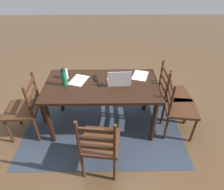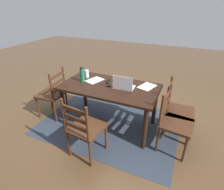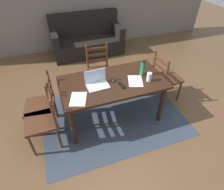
{
  "view_description": "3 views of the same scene",
  "coord_description": "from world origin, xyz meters",
  "px_view_note": "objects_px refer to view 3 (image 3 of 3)",
  "views": [
    {
      "loc": [
        -0.12,
        2.23,
        2.22
      ],
      "look_at": [
        -0.15,
        -0.04,
        0.55
      ],
      "focal_mm": 30.46,
      "sensor_mm": 36.0,
      "label": 1
    },
    {
      "loc": [
        -1.11,
        2.39,
        2.0
      ],
      "look_at": [
        -0.08,
        0.08,
        0.65
      ],
      "focal_mm": 28.38,
      "sensor_mm": 36.0,
      "label": 2
    },
    {
      "loc": [
        -0.77,
        -2.19,
        2.45
      ],
      "look_at": [
        -0.0,
        0.01,
        0.48
      ],
      "focal_mm": 30.15,
      "sensor_mm": 36.0,
      "label": 3
    }
  ],
  "objects_px": {
    "dining_table": "(112,87)",
    "chair_left_near": "(44,120)",
    "couch": "(87,40)",
    "tv_remote": "(121,85)",
    "chair_right_far": "(165,78)",
    "water_bottle": "(143,67)",
    "chair_far_head": "(99,71)",
    "laptop": "(97,82)",
    "chair_left_far": "(42,105)",
    "computer_mouse": "(113,80)",
    "drinking_glass": "(149,77)"
  },
  "relations": [
    {
      "from": "dining_table",
      "to": "chair_left_near",
      "type": "relative_size",
      "value": 1.69
    },
    {
      "from": "chair_left_far",
      "to": "water_bottle",
      "type": "xyz_separation_m",
      "value": [
        1.59,
        -0.15,
        0.44
      ]
    },
    {
      "from": "chair_right_far",
      "to": "couch",
      "type": "height_order",
      "value": "couch"
    },
    {
      "from": "chair_left_near",
      "to": "chair_right_far",
      "type": "distance_m",
      "value": 2.21
    },
    {
      "from": "chair_left_near",
      "to": "drinking_glass",
      "type": "height_order",
      "value": "chair_left_near"
    },
    {
      "from": "dining_table",
      "to": "chair_far_head",
      "type": "xyz_separation_m",
      "value": [
        0.01,
        0.8,
        -0.2
      ]
    },
    {
      "from": "chair_left_near",
      "to": "chair_far_head",
      "type": "xyz_separation_m",
      "value": [
        1.1,
        0.97,
        0.0
      ]
    },
    {
      "from": "couch",
      "to": "tv_remote",
      "type": "xyz_separation_m",
      "value": [
        -0.09,
        -2.67,
        0.42
      ]
    },
    {
      "from": "dining_table",
      "to": "laptop",
      "type": "height_order",
      "value": "laptop"
    },
    {
      "from": "water_bottle",
      "to": "computer_mouse",
      "type": "relative_size",
      "value": 2.64
    },
    {
      "from": "dining_table",
      "to": "drinking_glass",
      "type": "height_order",
      "value": "drinking_glass"
    },
    {
      "from": "chair_far_head",
      "to": "computer_mouse",
      "type": "height_order",
      "value": "chair_far_head"
    },
    {
      "from": "chair_left_near",
      "to": "water_bottle",
      "type": "distance_m",
      "value": 1.66
    },
    {
      "from": "chair_far_head",
      "to": "chair_right_far",
      "type": "height_order",
      "value": "same"
    },
    {
      "from": "chair_left_far",
      "to": "laptop",
      "type": "bearing_deg",
      "value": -11.29
    },
    {
      "from": "tv_remote",
      "to": "dining_table",
      "type": "bearing_deg",
      "value": 109.18
    },
    {
      "from": "drinking_glass",
      "to": "chair_far_head",
      "type": "bearing_deg",
      "value": 118.29
    },
    {
      "from": "chair_right_far",
      "to": "water_bottle",
      "type": "distance_m",
      "value": 0.75
    },
    {
      "from": "dining_table",
      "to": "water_bottle",
      "type": "distance_m",
      "value": 0.56
    },
    {
      "from": "dining_table",
      "to": "chair_far_head",
      "type": "bearing_deg",
      "value": 89.63
    },
    {
      "from": "chair_left_near",
      "to": "laptop",
      "type": "relative_size",
      "value": 2.87
    },
    {
      "from": "computer_mouse",
      "to": "chair_left_near",
      "type": "bearing_deg",
      "value": -163.87
    },
    {
      "from": "chair_right_far",
      "to": "water_bottle",
      "type": "height_order",
      "value": "water_bottle"
    },
    {
      "from": "laptop",
      "to": "chair_left_near",
      "type": "bearing_deg",
      "value": -168.79
    },
    {
      "from": "chair_left_far",
      "to": "chair_left_near",
      "type": "height_order",
      "value": "same"
    },
    {
      "from": "chair_far_head",
      "to": "laptop",
      "type": "height_order",
      "value": "laptop"
    },
    {
      "from": "chair_right_far",
      "to": "computer_mouse",
      "type": "relative_size",
      "value": 9.5
    },
    {
      "from": "chair_left_far",
      "to": "computer_mouse",
      "type": "distance_m",
      "value": 1.16
    },
    {
      "from": "chair_left_far",
      "to": "water_bottle",
      "type": "relative_size",
      "value": 3.59
    },
    {
      "from": "chair_right_far",
      "to": "water_bottle",
      "type": "bearing_deg",
      "value": -165.41
    },
    {
      "from": "water_bottle",
      "to": "laptop",
      "type": "bearing_deg",
      "value": -178.6
    },
    {
      "from": "chair_right_far",
      "to": "tv_remote",
      "type": "height_order",
      "value": "chair_right_far"
    },
    {
      "from": "dining_table",
      "to": "chair_left_far",
      "type": "xyz_separation_m",
      "value": [
        -1.09,
        0.17,
        -0.2
      ]
    },
    {
      "from": "chair_right_far",
      "to": "drinking_glass",
      "type": "xyz_separation_m",
      "value": [
        -0.56,
        -0.34,
        0.37
      ]
    },
    {
      "from": "chair_left_near",
      "to": "water_bottle",
      "type": "relative_size",
      "value": 3.59
    },
    {
      "from": "chair_far_head",
      "to": "chair_right_far",
      "type": "bearing_deg",
      "value": -30.13
    },
    {
      "from": "water_bottle",
      "to": "drinking_glass",
      "type": "relative_size",
      "value": 1.87
    },
    {
      "from": "couch",
      "to": "tv_remote",
      "type": "distance_m",
      "value": 2.7
    },
    {
      "from": "chair_left_far",
      "to": "drinking_glass",
      "type": "xyz_separation_m",
      "value": [
        1.62,
        -0.34,
        0.37
      ]
    },
    {
      "from": "chair_left_near",
      "to": "couch",
      "type": "bearing_deg",
      "value": 64.84
    },
    {
      "from": "water_bottle",
      "to": "chair_right_far",
      "type": "bearing_deg",
      "value": 14.59
    },
    {
      "from": "chair_left_near",
      "to": "computer_mouse",
      "type": "relative_size",
      "value": 9.5
    },
    {
      "from": "couch",
      "to": "laptop",
      "type": "bearing_deg",
      "value": -99.47
    },
    {
      "from": "water_bottle",
      "to": "computer_mouse",
      "type": "bearing_deg",
      "value": -179.49
    },
    {
      "from": "chair_left_far",
      "to": "couch",
      "type": "height_order",
      "value": "couch"
    },
    {
      "from": "chair_far_head",
      "to": "tv_remote",
      "type": "height_order",
      "value": "chair_far_head"
    },
    {
      "from": "tv_remote",
      "to": "couch",
      "type": "bearing_deg",
      "value": 75.32
    },
    {
      "from": "chair_far_head",
      "to": "tv_remote",
      "type": "distance_m",
      "value": 0.99
    },
    {
      "from": "couch",
      "to": "drinking_glass",
      "type": "relative_size",
      "value": 12.75
    },
    {
      "from": "couch",
      "to": "dining_table",
      "type": "bearing_deg",
      "value": -93.99
    }
  ]
}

